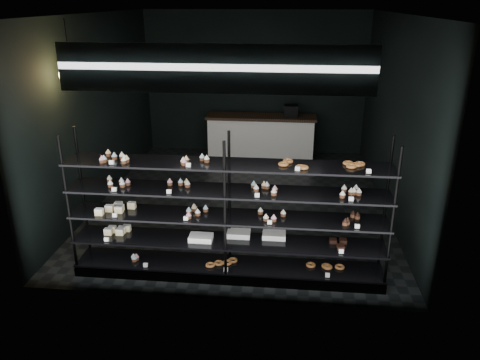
# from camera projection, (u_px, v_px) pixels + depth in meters

# --- Properties ---
(room) EXTENTS (5.01, 6.01, 3.20)m
(room) POSITION_uv_depth(u_px,v_px,m) (242.00, 114.00, 7.90)
(room) COLOR black
(room) RESTS_ON ground
(display_shelf) EXTENTS (4.00, 0.50, 1.91)m
(display_shelf) POSITION_uv_depth(u_px,v_px,m) (226.00, 232.00, 5.97)
(display_shelf) COLOR black
(display_shelf) RESTS_ON room
(signage) EXTENTS (3.30, 0.05, 0.50)m
(signage) POSITION_uv_depth(u_px,v_px,m) (214.00, 69.00, 4.76)
(signage) COLOR #0B0D3A
(signage) RESTS_ON room
(pendant_lamp) EXTENTS (0.32, 0.32, 0.89)m
(pendant_lamp) POSITION_uv_depth(u_px,v_px,m) (71.00, 74.00, 6.39)
(pendant_lamp) COLOR black
(pendant_lamp) RESTS_ON room
(service_counter) EXTENTS (2.44, 0.65, 1.23)m
(service_counter) POSITION_uv_depth(u_px,v_px,m) (261.00, 136.00, 10.59)
(service_counter) COLOR silver
(service_counter) RESTS_ON room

